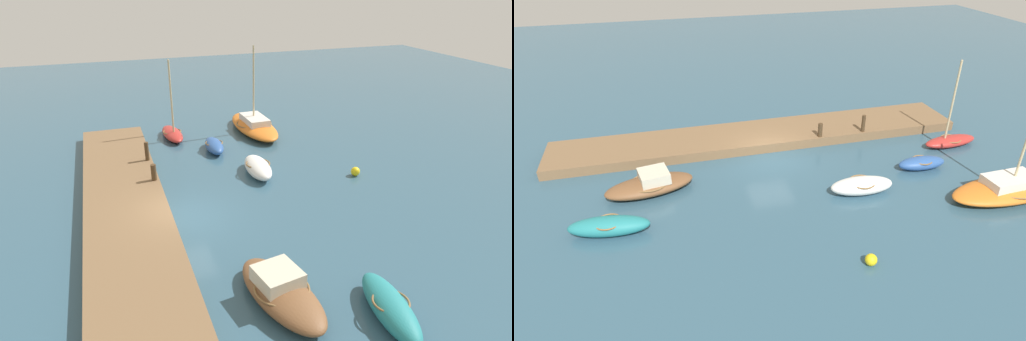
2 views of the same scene
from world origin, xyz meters
The scene contains 11 objects.
ground_plane centered at (0.00, 0.00, 0.00)m, with size 84.00×84.00×0.00m, color #33566B.
dock_platform centered at (0.00, -2.39, 0.28)m, with size 24.67×3.65×0.56m, color brown.
rowboat_red centered at (-10.82, 1.35, 0.38)m, with size 3.48×1.38×5.26m.
rowboat_teal centered at (8.52, 4.96, 0.42)m, with size 3.60×1.60×0.82m.
rowboat_white centered at (-3.42, 4.75, 0.42)m, with size 3.26×1.47×0.82m.
dinghy_blue centered at (-7.63, 3.38, 0.36)m, with size 2.71×1.14×0.69m.
motorboat_brown centered at (6.70, 1.98, 0.46)m, with size 4.60×2.56×1.15m.
sailboat_orange centered at (-10.30, 6.91, 0.47)m, with size 6.50×2.55×5.84m.
mooring_post_west centered at (-6.10, -0.81, 1.08)m, with size 0.23×0.23×1.05m, color #47331E.
mooring_post_mid_west centered at (-3.30, -0.81, 0.97)m, with size 0.27×0.27×0.83m, color #47331E.
marker_buoy centered at (-1.51, 9.68, 0.25)m, with size 0.49×0.49×0.49m, color yellow.
Camera 2 is at (5.75, 21.33, 11.89)m, focal length 30.70 mm.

